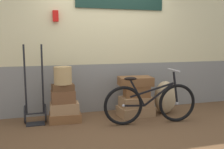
# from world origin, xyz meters

# --- Properties ---
(ground) EXTENTS (9.49, 5.20, 0.06)m
(ground) POSITION_xyz_m (0.00, 0.00, -0.03)
(ground) COLOR brown
(station_building) EXTENTS (7.49, 0.74, 3.00)m
(station_building) POSITION_xyz_m (0.01, 0.85, 1.50)
(station_building) COLOR gray
(station_building) RESTS_ON ground
(suitcase_0) EXTENTS (0.57, 0.40, 0.15)m
(suitcase_0) POSITION_xyz_m (-0.89, 0.29, 0.08)
(suitcase_0) COLOR brown
(suitcase_0) RESTS_ON ground
(suitcase_1) EXTENTS (0.51, 0.33, 0.19)m
(suitcase_1) POSITION_xyz_m (-0.90, 0.28, 0.25)
(suitcase_1) COLOR #9E754C
(suitcase_1) RESTS_ON suitcase_0
(suitcase_2) EXTENTS (0.41, 0.27, 0.22)m
(suitcase_2) POSITION_xyz_m (-0.92, 0.28, 0.45)
(suitcase_2) COLOR brown
(suitcase_2) RESTS_ON suitcase_1
(suitcase_3) EXTENTS (0.39, 0.25, 0.11)m
(suitcase_3) POSITION_xyz_m (-0.92, 0.27, 0.62)
(suitcase_3) COLOR brown
(suitcase_3) RESTS_ON suitcase_2
(suitcase_4) EXTENTS (0.68, 0.47, 0.18)m
(suitcase_4) POSITION_xyz_m (0.44, 0.26, 0.09)
(suitcase_4) COLOR #9E754C
(suitcase_4) RESTS_ON ground
(suitcase_5) EXTENTS (0.60, 0.40, 0.19)m
(suitcase_5) POSITION_xyz_m (0.44, 0.26, 0.27)
(suitcase_5) COLOR #9E754C
(suitcase_5) RESTS_ON suitcase_4
(suitcase_6) EXTENTS (0.50, 0.35, 0.21)m
(suitcase_6) POSITION_xyz_m (0.46, 0.27, 0.47)
(suitcase_6) COLOR brown
(suitcase_6) RESTS_ON suitcase_5
(suitcase_7) EXTENTS (0.65, 0.44, 0.17)m
(suitcase_7) POSITION_xyz_m (0.45, 0.30, 0.66)
(suitcase_7) COLOR brown
(suitcase_7) RESTS_ON suitcase_6
(wicker_basket) EXTENTS (0.31, 0.31, 0.31)m
(wicker_basket) POSITION_xyz_m (-0.92, 0.28, 0.83)
(wicker_basket) COLOR tan
(wicker_basket) RESTS_ON suitcase_3
(luggage_trolley) EXTENTS (0.37, 0.38, 1.36)m
(luggage_trolley) POSITION_xyz_m (-1.40, 0.37, 0.31)
(luggage_trolley) COLOR black
(luggage_trolley) RESTS_ON ground
(burlap_sack) EXTENTS (0.43, 0.37, 0.64)m
(burlap_sack) POSITION_xyz_m (1.05, 0.24, 0.32)
(burlap_sack) COLOR tan
(burlap_sack) RESTS_ON ground
(bicycle) EXTENTS (1.64, 0.46, 0.93)m
(bicycle) POSITION_xyz_m (0.51, -0.24, 0.36)
(bicycle) COLOR black
(bicycle) RESTS_ON ground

